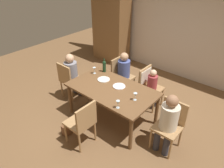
% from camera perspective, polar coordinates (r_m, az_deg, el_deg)
% --- Properties ---
extents(ground_plane, '(10.00, 10.00, 0.00)m').
position_cam_1_polar(ground_plane, '(4.64, 0.00, -8.93)').
color(ground_plane, brown).
extents(rear_room_partition, '(6.40, 0.12, 2.70)m').
position_cam_1_polar(rear_room_partition, '(6.09, 17.40, 14.35)').
color(rear_room_partition, beige).
rests_on(rear_room_partition, ground_plane).
extents(armoire_cabinet, '(1.18, 0.62, 2.18)m').
position_cam_1_polar(armoire_cabinet, '(6.80, -0.25, 15.24)').
color(armoire_cabinet, brown).
rests_on(armoire_cabinet, ground_plane).
extents(dining_table, '(1.75, 1.02, 0.75)m').
position_cam_1_polar(dining_table, '(4.24, 0.00, -2.08)').
color(dining_table, brown).
rests_on(dining_table, ground_plane).
extents(chair_far_left, '(0.44, 0.44, 0.92)m').
position_cam_1_polar(chair_far_left, '(5.16, 2.39, 2.81)').
color(chair_far_left, '#A87F51').
rests_on(chair_far_left, ground_plane).
extents(chair_left_end, '(0.44, 0.44, 0.92)m').
position_cam_1_polar(chair_left_end, '(5.05, -11.55, 1.45)').
color(chair_left_end, '#A87F51').
rests_on(chair_left_end, ground_plane).
extents(chair_right_end, '(0.44, 0.44, 0.92)m').
position_cam_1_polar(chair_right_end, '(3.86, 15.41, -9.85)').
color(chair_right_end, '#A87F51').
rests_on(chair_right_end, ground_plane).
extents(chair_far_right, '(0.46, 0.44, 0.92)m').
position_cam_1_polar(chair_far_right, '(4.76, 9.48, 0.58)').
color(chair_far_right, '#A87F51').
rests_on(chair_far_right, ground_plane).
extents(chair_near, '(0.44, 0.44, 0.92)m').
position_cam_1_polar(chair_near, '(3.77, -7.94, -9.93)').
color(chair_near, '#A87F51').
rests_on(chair_near, ground_plane).
extents(person_woman_host, '(0.34, 0.29, 1.10)m').
position_cam_1_polar(person_woman_host, '(5.05, 3.41, 3.47)').
color(person_woman_host, '#33333D').
rests_on(person_woman_host, ground_plane).
extents(person_man_bearded, '(0.30, 0.34, 1.12)m').
position_cam_1_polar(person_man_bearded, '(5.05, -10.70, 3.06)').
color(person_man_bearded, '#33333D').
rests_on(person_man_bearded, ground_plane).
extents(person_man_guest, '(0.31, 0.35, 1.13)m').
position_cam_1_polar(person_man_guest, '(3.70, 14.86, -9.35)').
color(person_man_guest, '#33333D').
rests_on(person_man_guest, ground_plane).
extents(person_child_small, '(0.25, 0.22, 0.94)m').
position_cam_1_polar(person_child_small, '(4.72, 10.95, -0.38)').
color(person_child_small, '#33333D').
rests_on(person_child_small, ground_plane).
extents(wine_bottle_tall_green, '(0.07, 0.07, 0.31)m').
position_cam_1_polar(wine_bottle_tall_green, '(4.73, -2.10, 4.88)').
color(wine_bottle_tall_green, '#19381E').
rests_on(wine_bottle_tall_green, dining_table).
extents(wine_glass_near_left, '(0.07, 0.07, 0.15)m').
position_cam_1_polar(wine_glass_near_left, '(3.83, 6.28, -2.98)').
color(wine_glass_near_left, silver).
rests_on(wine_glass_near_left, dining_table).
extents(wine_glass_centre, '(0.07, 0.07, 0.15)m').
position_cam_1_polar(wine_glass_centre, '(3.62, 1.61, -5.08)').
color(wine_glass_centre, silver).
rests_on(wine_glass_centre, dining_table).
extents(wine_glass_near_right, '(0.07, 0.07, 0.15)m').
position_cam_1_polar(wine_glass_near_right, '(4.69, -4.77, 4.00)').
color(wine_glass_near_right, silver).
rests_on(wine_glass_near_right, dining_table).
extents(dinner_plate_host, '(0.25, 0.25, 0.01)m').
position_cam_1_polar(dinner_plate_host, '(4.25, 1.93, -0.60)').
color(dinner_plate_host, white).
rests_on(dinner_plate_host, dining_table).
extents(dinner_plate_guest_left, '(0.26, 0.26, 0.01)m').
position_cam_1_polar(dinner_plate_guest_left, '(4.48, -2.25, 1.25)').
color(dinner_plate_guest_left, silver).
rests_on(dinner_plate_guest_left, dining_table).
extents(handbag, '(0.13, 0.28, 0.22)m').
position_cam_1_polar(handbag, '(4.32, -11.53, -11.52)').
color(handbag, brown).
rests_on(handbag, ground_plane).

